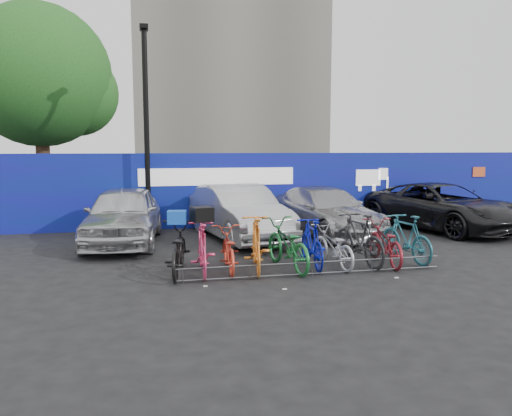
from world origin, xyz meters
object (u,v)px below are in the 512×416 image
object	(u,v)px
bike_0	(178,249)
bike_4	(287,245)
bike_8	(385,243)
lamppost	(146,124)
bike_3	(256,244)
bike_1	(202,248)
bike_rack	(312,268)
car_0	(123,215)
car_3	(442,207)
bike_7	(359,239)
bike_6	(333,246)
car_1	(238,212)
bike_5	(312,243)
car_2	(325,211)
bike_2	(228,249)
bike_9	(406,238)
tree	(46,79)

from	to	relation	value
bike_0	bike_4	distance (m)	2.30
bike_0	bike_8	bearing A→B (deg)	-172.16
lamppost	bike_3	bearing A→B (deg)	-67.84
bike_0	bike_1	bearing A→B (deg)	179.59
bike_rack	car_0	world-z (taller)	car_0
bike_3	bike_1	bearing A→B (deg)	9.73
car_3	bike_7	distance (m)	5.93
bike_rack	bike_6	distance (m)	1.01
car_1	bike_5	bearing A→B (deg)	-86.11
bike_0	bike_4	world-z (taller)	bike_4
bike_1	bike_7	world-z (taller)	bike_7
car_2	bike_8	distance (m)	4.00
bike_7	bike_8	xyz separation A→B (m)	(0.58, -0.08, -0.09)
bike_3	bike_rack	bearing A→B (deg)	156.60
bike_rack	car_2	xyz separation A→B (m)	(1.97, 4.63, 0.53)
bike_6	bike_8	distance (m)	1.20
bike_5	bike_7	world-z (taller)	bike_7
bike_3	bike_7	size ratio (longest dim) A/B	1.01
bike_2	bike_6	distance (m)	2.29
lamppost	bike_6	bearing A→B (deg)	-53.81
bike_rack	bike_6	xyz separation A→B (m)	(0.69, 0.68, 0.29)
bike_1	bike_2	distance (m)	0.59
bike_7	car_2	bearing A→B (deg)	-108.51
bike_rack	bike_6	bearing A→B (deg)	44.25
bike_1	bike_2	bearing A→B (deg)	-161.93
bike_1	bike_9	xyz separation A→B (m)	(4.65, 0.16, -0.00)
car_0	bike_1	distance (m)	4.14
car_2	bike_8	size ratio (longest dim) A/B	2.58
bike_6	bike_8	world-z (taller)	bike_8
bike_5	bike_7	xyz separation A→B (m)	(1.09, -0.00, 0.05)
car_0	car_2	distance (m)	5.85
bike_5	bike_9	xyz separation A→B (m)	(2.27, 0.06, 0.01)
bike_rack	bike_1	size ratio (longest dim) A/B	3.08
lamppost	bike_7	world-z (taller)	lamppost
bike_7	bike_rack	bearing A→B (deg)	19.45
car_1	bike_3	distance (m)	3.70
bike_5	bike_9	world-z (taller)	bike_9
car_2	lamppost	bearing A→B (deg)	154.81
bike_1	bike_6	bearing A→B (deg)	-176.42
bike_0	bike_2	size ratio (longest dim) A/B	1.15
bike_1	bike_2	size ratio (longest dim) A/B	1.04
car_3	bike_6	size ratio (longest dim) A/B	3.08
bike_0	bike_7	size ratio (longest dim) A/B	1.04
bike_7	bike_6	bearing A→B (deg)	-5.46
car_0	bike_3	bearing A→B (deg)	-47.57
lamppost	bike_0	world-z (taller)	lamppost
bike_6	bike_9	bearing A→B (deg)	175.20
tree	car_0	world-z (taller)	tree
lamppost	bike_7	bearing A→B (deg)	-49.46
bike_rack	bike_9	xyz separation A→B (m)	(2.50, 0.78, 0.38)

